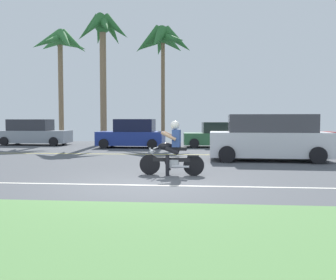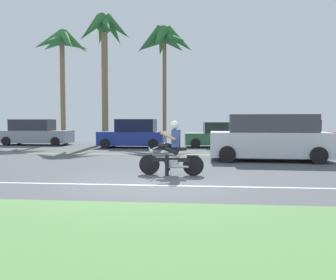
{
  "view_description": "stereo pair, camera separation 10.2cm",
  "coord_description": "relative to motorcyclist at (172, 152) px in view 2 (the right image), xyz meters",
  "views": [
    {
      "loc": [
        1.42,
        -9.04,
        1.64
      ],
      "look_at": [
        0.29,
        3.31,
        0.95
      ],
      "focal_mm": 39.19,
      "sensor_mm": 36.0,
      "label": 1
    },
    {
      "loc": [
        1.52,
        -9.03,
        1.64
      ],
      "look_at": [
        0.29,
        3.31,
        0.95
      ],
      "focal_mm": 39.19,
      "sensor_mm": 36.0,
      "label": 2
    }
  ],
  "objects": [
    {
      "name": "grass_median",
      "position": [
        -0.57,
        -5.75,
        -0.65
      ],
      "size": [
        56.0,
        3.8,
        0.06
      ],
      "primitive_type": "cube",
      "color": "#5B8C4C",
      "rests_on": "ground"
    },
    {
      "name": "parked_car_2",
      "position": [
        1.95,
        11.34,
        0.02
      ],
      "size": [
        4.26,
        2.17,
        1.49
      ],
      "color": "#2D663D",
      "rests_on": "ground"
    },
    {
      "name": "lane_line_near",
      "position": [
        -0.57,
        -1.73,
        -0.68
      ],
      "size": [
        50.4,
        0.12,
        0.01
      ],
      "primitive_type": "cube",
      "color": "silver",
      "rests_on": "ground"
    },
    {
      "name": "motorcyclist",
      "position": [
        0.0,
        0.0,
        0.0
      ],
      "size": [
        1.92,
        0.63,
        1.61
      ],
      "color": "black",
      "rests_on": "ground"
    },
    {
      "name": "parked_car_3",
      "position": [
        6.73,
        11.8,
        0.08
      ],
      "size": [
        3.77,
        2.08,
        1.63
      ],
      "color": "#AD1E1E",
      "rests_on": "ground"
    },
    {
      "name": "ground",
      "position": [
        -0.57,
        1.35,
        -0.7
      ],
      "size": [
        56.0,
        30.0,
        0.04
      ],
      "primitive_type": "cube",
      "color": "#4C4F54"
    },
    {
      "name": "lane_line_far",
      "position": [
        -0.57,
        6.37,
        -0.68
      ],
      "size": [
        50.4,
        0.12,
        0.01
      ],
      "primitive_type": "cube",
      "color": "yellow",
      "rests_on": "ground"
    },
    {
      "name": "parked_car_1",
      "position": [
        -3.18,
        10.45,
        0.09
      ],
      "size": [
        3.87,
        2.07,
        1.67
      ],
      "color": "navy",
      "rests_on": "ground"
    },
    {
      "name": "parked_car_0",
      "position": [
        -9.98,
        12.12,
        0.09
      ],
      "size": [
        4.5,
        1.9,
        1.66
      ],
      "color": "#8C939E",
      "rests_on": "ground"
    },
    {
      "name": "palm_tree_0",
      "position": [
        -5.79,
        13.79,
        6.57
      ],
      "size": [
        3.94,
        3.88,
        8.8
      ],
      "color": "#846B4C",
      "rests_on": "ground"
    },
    {
      "name": "palm_tree_1",
      "position": [
        -9.1,
        14.66,
        6.11
      ],
      "size": [
        4.01,
        4.1,
        8.02
      ],
      "color": "#846B4C",
      "rests_on": "ground"
    },
    {
      "name": "palm_tree_2",
      "position": [
        -1.78,
        14.25,
        6.1
      ],
      "size": [
        4.27,
        4.37,
        7.98
      ],
      "color": "brown",
      "rests_on": "ground"
    },
    {
      "name": "suv_nearby",
      "position": [
        3.56,
        4.24,
        0.22
      ],
      "size": [
        4.86,
        2.29,
        1.84
      ],
      "color": "silver",
      "rests_on": "ground"
    }
  ]
}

